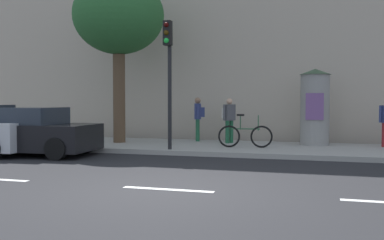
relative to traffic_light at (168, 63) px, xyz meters
name	(u,v)px	position (x,y,z in m)	size (l,w,h in m)	color
ground_plane	(168,190)	(1.81, -5.24, -2.85)	(80.00, 80.00, 0.00)	#232326
sidewalk_curb	(236,148)	(1.81, 1.76, -2.77)	(36.00, 4.00, 0.15)	#9E9B93
lane_markings	(168,189)	(1.81, -5.24, -2.84)	(25.80, 0.16, 0.01)	silver
building_backdrop	(258,10)	(1.81, 6.76, 2.82)	(36.00, 5.00, 11.32)	#B7A893
traffic_light	(168,63)	(0.00, 0.00, 0.00)	(0.24, 0.45, 3.98)	black
poster_column	(315,106)	(4.34, 2.84, -1.37)	(1.08, 1.08, 2.62)	gray
street_tree	(119,17)	(-2.54, 1.81, 1.86)	(3.29, 3.29, 6.01)	brown
pedestrian_near_pole	(229,117)	(1.35, 2.72, -1.75)	(0.50, 0.50, 1.61)	#1E5938
pedestrian_with_backpack	(198,115)	(0.09, 3.12, -1.72)	(0.47, 0.57, 1.64)	#1E5938
bicycle_leaning	(245,136)	(2.19, 1.30, -2.31)	(1.76, 0.31, 1.09)	black
parked_car_dark	(27,132)	(-4.12, -1.38, -2.13)	(4.22, 2.13, 1.47)	black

